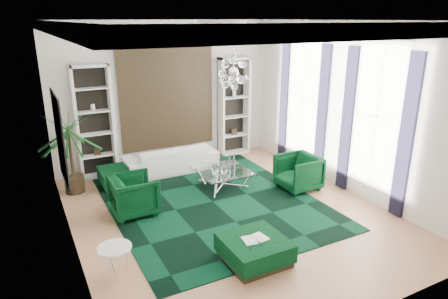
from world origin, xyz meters
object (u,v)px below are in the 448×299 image
coffee_table (223,179)px  ottoman_side (120,176)px  palm (69,142)px  sofa (171,159)px  armchair_left (134,195)px  ottoman_front (254,250)px  armchair_right (298,172)px  side_table (116,262)px

coffee_table → ottoman_side: 2.51m
ottoman_side → palm: 1.43m
sofa → armchair_left: armchair_left is taller
coffee_table → ottoman_front: size_ratio=1.20×
ottoman_side → ottoman_front: 4.41m
ottoman_front → palm: 4.92m
armchair_right → side_table: 4.78m
armchair_right → coffee_table: size_ratio=0.75×
armchair_left → ottoman_front: armchair_left is taller
sofa → palm: 2.58m
sofa → ottoman_front: size_ratio=2.39×
palm → ottoman_front: bearing=-62.6°
armchair_right → coffee_table: armchair_right is taller
ottoman_front → palm: palm is taller
armchair_right → ottoman_front: (-2.46, -2.04, -0.21)m
ottoman_side → side_table: bearing=-104.5°
ottoman_front → side_table: bearing=162.9°
ottoman_side → ottoman_front: same height
sofa → armchair_right: bearing=132.7°
palm → side_table: bearing=-88.4°
coffee_table → palm: palm is taller
coffee_table → ottoman_side: (-2.14, 1.30, -0.01)m
coffee_table → ottoman_front: bearing=-108.0°
sofa → armchair_right: size_ratio=2.68×
sofa → side_table: (-2.33, -3.83, -0.10)m
armchair_right → palm: 5.24m
ottoman_front → ottoman_side: bearing=105.6°
coffee_table → palm: 3.58m
armchair_left → side_table: (-0.84, -1.95, -0.16)m
coffee_table → ottoman_side: bearing=148.8°
armchair_left → ottoman_front: bearing=-153.8°
armchair_right → palm: (-4.67, 2.23, 0.79)m
armchair_right → side_table: size_ratio=1.72×
sofa → armchair_left: size_ratio=2.68×
ottoman_side → ottoman_front: (1.19, -4.25, 0.00)m
coffee_table → side_table: side_table is taller
palm → armchair_right: bearing=-25.5°
armchair_right → side_table: bearing=-73.1°
ottoman_front → palm: size_ratio=0.42×
armchair_left → armchair_right: size_ratio=1.00×
armchair_right → coffee_table: bearing=-121.2°
ottoman_side → coffee_table: bearing=-31.2°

